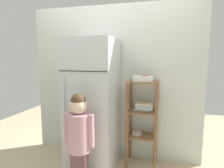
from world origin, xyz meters
TOP-DOWN VIEW (x-y plane):
  - ground_plane at (0.00, 0.00)m, footprint 6.00×6.00m
  - kitchen_wall_back at (0.00, 0.37)m, footprint 2.50×0.03m
  - refrigerator at (-0.19, 0.02)m, footprint 0.61×0.68m
  - child_standing at (-0.18, -0.48)m, footprint 0.35×0.26m
  - pantry_shelf_unit at (0.45, 0.19)m, footprint 0.41×0.31m
  - fruit_bin at (0.46, 0.20)m, footprint 0.26×0.18m

SIDE VIEW (x-z plane):
  - ground_plane at x=0.00m, z-range 0.00..0.00m
  - child_standing at x=-0.18m, z-range 0.12..1.21m
  - pantry_shelf_unit at x=0.45m, z-range 0.12..1.29m
  - refrigerator at x=-0.19m, z-range 0.00..1.72m
  - kitchen_wall_back at x=0.00m, z-range 0.00..2.22m
  - fruit_bin at x=0.46m, z-range 1.16..1.24m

